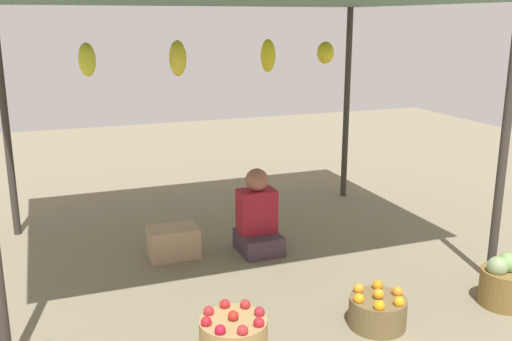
{
  "coord_description": "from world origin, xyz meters",
  "views": [
    {
      "loc": [
        -1.52,
        -4.67,
        2.09
      ],
      "look_at": [
        0.0,
        -0.64,
        0.95
      ],
      "focal_mm": 40.48,
      "sensor_mm": 36.0,
      "label": 1
    }
  ],
  "objects_px": {
    "basket_cabbages": "(506,282)",
    "wooden_crate_near_vendor": "(174,242)",
    "basket_red_apples": "(234,340)",
    "vendor_person": "(258,220)",
    "basket_oranges": "(377,310)"
  },
  "relations": [
    {
      "from": "basket_cabbages",
      "to": "wooden_crate_near_vendor",
      "type": "distance_m",
      "value": 2.76
    },
    {
      "from": "basket_red_apples",
      "to": "wooden_crate_near_vendor",
      "type": "bearing_deg",
      "value": 89.31
    },
    {
      "from": "basket_red_apples",
      "to": "wooden_crate_near_vendor",
      "type": "xyz_separation_m",
      "value": [
        0.02,
        1.77,
        -0.02
      ]
    },
    {
      "from": "vendor_person",
      "to": "basket_oranges",
      "type": "bearing_deg",
      "value": -79.13
    },
    {
      "from": "basket_red_apples",
      "to": "basket_cabbages",
      "type": "bearing_deg",
      "value": 0.19
    },
    {
      "from": "vendor_person",
      "to": "wooden_crate_near_vendor",
      "type": "xyz_separation_m",
      "value": [
        -0.76,
        0.13,
        -0.16
      ]
    },
    {
      "from": "basket_cabbages",
      "to": "wooden_crate_near_vendor",
      "type": "bearing_deg",
      "value": 140.37
    },
    {
      "from": "basket_red_apples",
      "to": "vendor_person",
      "type": "bearing_deg",
      "value": 64.53
    },
    {
      "from": "vendor_person",
      "to": "basket_cabbages",
      "type": "relative_size",
      "value": 1.89
    },
    {
      "from": "basket_red_apples",
      "to": "basket_cabbages",
      "type": "height_order",
      "value": "basket_cabbages"
    },
    {
      "from": "basket_oranges",
      "to": "wooden_crate_near_vendor",
      "type": "xyz_separation_m",
      "value": [
        -1.06,
        1.7,
        0.02
      ]
    },
    {
      "from": "basket_red_apples",
      "to": "basket_oranges",
      "type": "bearing_deg",
      "value": 3.8
    },
    {
      "from": "basket_oranges",
      "to": "wooden_crate_near_vendor",
      "type": "relative_size",
      "value": 0.92
    },
    {
      "from": "vendor_person",
      "to": "basket_cabbages",
      "type": "distance_m",
      "value": 2.13
    },
    {
      "from": "vendor_person",
      "to": "basket_oranges",
      "type": "distance_m",
      "value": 1.61
    }
  ]
}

